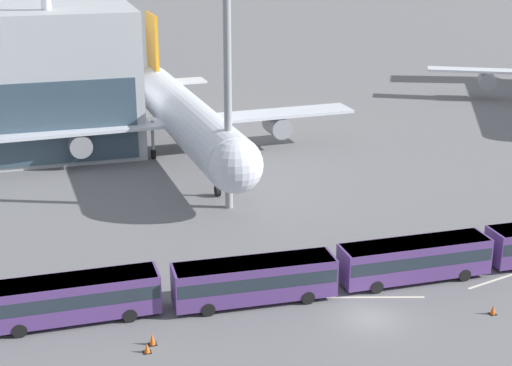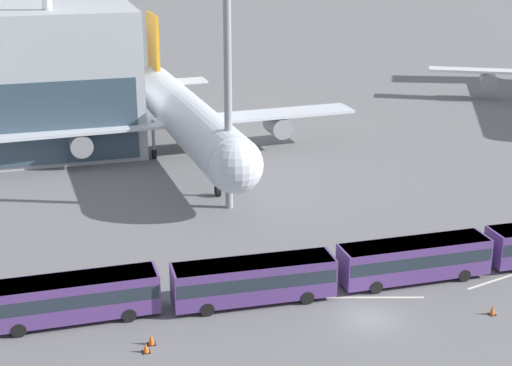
% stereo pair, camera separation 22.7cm
% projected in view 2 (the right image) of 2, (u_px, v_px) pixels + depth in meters
% --- Properties ---
extents(ground_plane, '(440.00, 440.00, 0.00)m').
position_uv_depth(ground_plane, '(369.00, 318.00, 55.11)').
color(ground_plane, slate).
extents(airliner_at_gate_far, '(42.26, 43.81, 14.75)m').
position_uv_depth(airliner_at_gate_far, '(184.00, 116.00, 89.56)').
color(airliner_at_gate_far, silver).
rests_on(airliner_at_gate_far, ground_plane).
extents(shuttle_bus_1, '(11.92, 2.90, 3.19)m').
position_uv_depth(shuttle_bus_1, '(72.00, 296.00, 54.14)').
color(shuttle_bus_1, '#56387A').
rests_on(shuttle_bus_1, ground_plane).
extents(shuttle_bus_2, '(11.98, 3.13, 3.19)m').
position_uv_depth(shuttle_bus_2, '(254.00, 278.00, 56.77)').
color(shuttle_bus_2, '#56387A').
rests_on(shuttle_bus_2, ground_plane).
extents(shuttle_bus_3, '(11.92, 2.87, 3.19)m').
position_uv_depth(shuttle_bus_3, '(414.00, 258.00, 60.16)').
color(shuttle_bus_3, '#56387A').
rests_on(shuttle_bus_3, ground_plane).
extents(floodlight_mast, '(2.73, 2.73, 29.50)m').
position_uv_depth(floodlight_mast, '(227.00, 18.00, 69.92)').
color(floodlight_mast, gray).
rests_on(floodlight_mast, ground_plane).
extents(lane_stripe_0, '(11.46, 3.42, 0.01)m').
position_uv_depth(lane_stripe_0, '(344.00, 297.00, 58.01)').
color(lane_stripe_0, silver).
rests_on(lane_stripe_0, ground_plane).
extents(traffic_cone_0, '(0.56, 0.56, 0.79)m').
position_uv_depth(traffic_cone_0, '(151.00, 339.00, 51.59)').
color(traffic_cone_0, black).
rests_on(traffic_cone_0, ground_plane).
extents(traffic_cone_1, '(0.51, 0.51, 0.73)m').
position_uv_depth(traffic_cone_1, '(492.00, 310.00, 55.44)').
color(traffic_cone_1, black).
rests_on(traffic_cone_1, ground_plane).
extents(traffic_cone_2, '(0.54, 0.54, 0.64)m').
position_uv_depth(traffic_cone_2, '(146.00, 348.00, 50.68)').
color(traffic_cone_2, black).
rests_on(traffic_cone_2, ground_plane).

